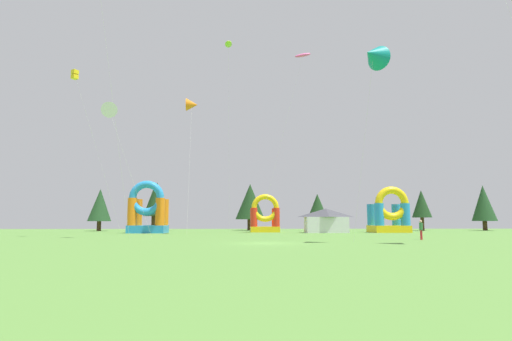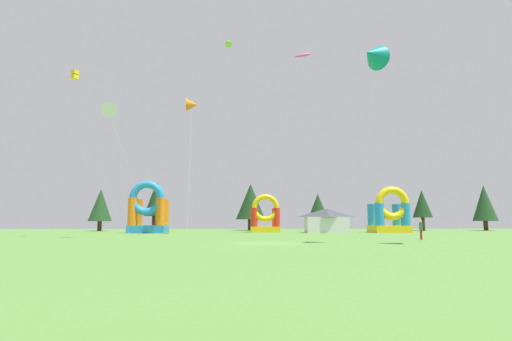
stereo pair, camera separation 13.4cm
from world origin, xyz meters
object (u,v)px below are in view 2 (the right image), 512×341
object	(u,v)px
inflatable_blue_arch	(148,213)
kite_pink_parafoil	(303,55)
kite_lime_parafoil	(229,45)
kite_orange_delta	(192,105)
person_near_camera	(421,228)
inflatable_orange_dome	(265,218)
inflatable_red_slide	(390,216)
kite_white_delta	(109,110)
kite_teal_delta	(373,55)
kite_yellow_box	(75,75)
festival_tent	(326,221)

from	to	relation	value
inflatable_blue_arch	kite_pink_parafoil	bearing A→B (deg)	-9.26
kite_lime_parafoil	inflatable_blue_arch	world-z (taller)	kite_lime_parafoil
kite_orange_delta	person_near_camera	distance (m)	33.57
inflatable_orange_dome	inflatable_red_slide	xyz separation A→B (m)	(18.23, -2.53, 0.35)
kite_lime_parafoil	inflatable_blue_arch	xyz separation A→B (m)	(-11.34, 6.70, -22.20)
kite_white_delta	inflatable_red_slide	distance (m)	41.57
inflatable_blue_arch	person_near_camera	bearing A→B (deg)	-37.90
kite_pink_parafoil	kite_teal_delta	world-z (taller)	kite_pink_parafoil
inflatable_red_slide	inflatable_blue_arch	bearing A→B (deg)	-178.24
kite_white_delta	inflatable_orange_dome	size ratio (longest dim) A/B	2.41
person_near_camera	inflatable_orange_dome	world-z (taller)	inflatable_orange_dome
inflatable_red_slide	kite_teal_delta	bearing A→B (deg)	-111.48
kite_pink_parafoil	kite_lime_parafoil	distance (m)	10.88
inflatable_orange_dome	inflatable_red_slide	distance (m)	18.41
kite_pink_parafoil	inflatable_orange_dome	distance (m)	24.40
kite_yellow_box	kite_orange_delta	world-z (taller)	kite_orange_delta
festival_tent	kite_lime_parafoil	bearing A→B (deg)	-154.06
inflatable_orange_dome	person_near_camera	bearing A→B (deg)	-64.87
kite_orange_delta	festival_tent	world-z (taller)	kite_orange_delta
kite_teal_delta	inflatable_blue_arch	size ratio (longest dim) A/B	2.11
inflatable_red_slide	inflatable_orange_dome	bearing A→B (deg)	172.11
kite_lime_parafoil	inflatable_orange_dome	size ratio (longest dim) A/B	4.49
kite_yellow_box	kite_pink_parafoil	bearing A→B (deg)	24.23
kite_pink_parafoil	kite_white_delta	distance (m)	29.16
kite_lime_parafoil	inflatable_red_slide	world-z (taller)	kite_lime_parafoil
kite_yellow_box	festival_tent	world-z (taller)	kite_yellow_box
inflatable_orange_dome	festival_tent	xyz separation A→B (m)	(8.59, -3.47, -0.38)
kite_lime_parafoil	person_near_camera	xyz separation A→B (m)	(17.79, -15.97, -23.92)
kite_yellow_box	kite_teal_delta	world-z (taller)	kite_yellow_box
person_near_camera	kite_pink_parafoil	bearing A→B (deg)	-110.88
kite_teal_delta	inflatable_orange_dome	xyz separation A→B (m)	(-6.31, 32.81, -12.29)
kite_pink_parafoil	inflatable_blue_arch	size ratio (longest dim) A/B	3.50
kite_orange_delta	inflatable_orange_dome	distance (m)	20.07
kite_pink_parafoil	inflatable_blue_arch	distance (m)	31.25
inflatable_red_slide	kite_orange_delta	bearing A→B (deg)	-169.58
kite_white_delta	festival_tent	xyz separation A→B (m)	(25.69, 18.41, -11.03)
kite_orange_delta	inflatable_orange_dome	size ratio (longest dim) A/B	3.21
kite_yellow_box	kite_orange_delta	xyz separation A→B (m)	(11.29, 11.36, 0.11)
kite_teal_delta	inflatable_red_slide	distance (m)	34.66
kite_teal_delta	festival_tent	distance (m)	32.04
inflatable_red_slide	kite_white_delta	bearing A→B (deg)	-151.27
kite_yellow_box	festival_tent	size ratio (longest dim) A/B	3.01
festival_tent	inflatable_blue_arch	bearing A→B (deg)	-179.70
kite_lime_parafoil	kite_orange_delta	xyz separation A→B (m)	(-4.97, 2.51, -7.57)
kite_white_delta	kite_lime_parafoil	distance (m)	20.44
inflatable_orange_dome	inflatable_blue_arch	distance (m)	17.20
kite_yellow_box	festival_tent	bearing A→B (deg)	27.35
kite_teal_delta	inflatable_blue_arch	bearing A→B (deg)	128.35
festival_tent	inflatable_red_slide	bearing A→B (deg)	5.59
kite_lime_parafoil	festival_tent	xyz separation A→B (m)	(14.06, 6.84, -23.22)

